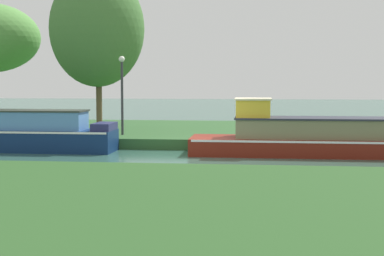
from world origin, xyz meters
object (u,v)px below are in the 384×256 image
(navy_narrowboat, at_px, (47,133))
(willow_tree_centre, at_px, (97,29))
(maroon_barge, at_px, (339,138))
(lamp_post, at_px, (122,86))
(mooring_post_near, at_px, (18,129))

(navy_narrowboat, xyz_separation_m, willow_tree_centre, (0.61, 4.60, 4.17))
(maroon_barge, xyz_separation_m, navy_narrowboat, (-10.42, -0.00, 0.06))
(maroon_barge, height_order, lamp_post, lamp_post)
(willow_tree_centre, xyz_separation_m, mooring_post_near, (-2.32, -3.24, -4.15))
(maroon_barge, height_order, willow_tree_centre, willow_tree_centre)
(maroon_barge, bearing_deg, lamp_post, 164.04)
(mooring_post_near, bearing_deg, navy_narrowboat, -38.59)
(navy_narrowboat, bearing_deg, willow_tree_centre, 82.46)
(mooring_post_near, bearing_deg, lamp_post, 13.82)
(maroon_barge, bearing_deg, navy_narrowboat, -180.00)
(maroon_barge, distance_m, willow_tree_centre, 11.63)
(navy_narrowboat, height_order, lamp_post, lamp_post)
(navy_narrowboat, distance_m, mooring_post_near, 2.18)
(maroon_barge, relative_size, navy_narrowboat, 2.20)
(lamp_post, bearing_deg, willow_tree_centre, 125.96)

